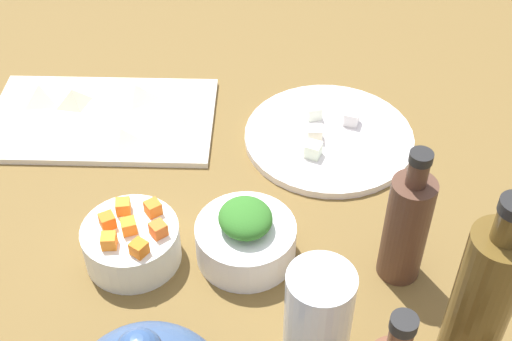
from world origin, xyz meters
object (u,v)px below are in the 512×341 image
Objects in this scene: plate_tofu at (329,137)px; bottle_0 at (406,226)px; cutting_board at (102,119)px; drinking_glass_1 at (318,319)px; bowl_carrots at (132,243)px; bowl_greens at (244,241)px; bottle_2 at (479,311)px.

plate_tofu is 1.31× the size of bottle_0.
drinking_glass_1 is at bearing 132.91° from cutting_board.
bottle_0 reaches higher than bowl_carrots.
drinking_glass_1 is (-9.97, 14.09, 4.46)cm from bowl_greens.
cutting_board is 1.28× the size of bottle_2.
cutting_board is at bearing -37.16° from bottle_2.
bottle_2 is at bearing 142.84° from cutting_board.
drinking_glass_1 is at bearing 153.72° from bowl_carrots.
plate_tofu reaches higher than cutting_board.
cutting_board is at bearing -43.44° from bowl_greens.
drinking_glass_1 is (9.77, 13.88, -1.14)cm from bottle_0.
drinking_glass_1 is (-24.10, 11.90, 4.39)cm from bowl_carrots.
bottle_2 reaches higher than cutting_board.
bowl_carrots reaches higher than plate_tofu.
bottle_0 reaches higher than cutting_board.
plate_tofu is 39.03cm from drinking_glass_1.
cutting_board is 66.25cm from bottle_2.
cutting_board is 29.59cm from bowl_carrots.
bottle_0 is (-19.74, 0.21, 5.60)cm from bowl_greens.
bowl_carrots is at bearing 47.90° from plate_tofu.
bottle_2 is (-15.95, 39.04, 11.42)cm from plate_tofu.
plate_tofu is at bearing -112.07° from bowl_greens.
bottle_0 reaches higher than bowl_greens.
bottle_2 is at bearing 112.22° from plate_tofu.
bottle_0 is at bearing -67.11° from bottle_2.
cutting_board is 36.08cm from bowl_greens.
bowl_greens is at bearing 67.93° from plate_tofu.
bottle_2 is at bearing 177.99° from drinking_glass_1.
bottle_2 is (-51.99, 39.41, 11.52)cm from cutting_board.
bottle_2 is 16.63cm from drinking_glass_1.
plate_tofu is at bearing -67.78° from bottle_2.
drinking_glass_1 is at bearing 90.12° from plate_tofu.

